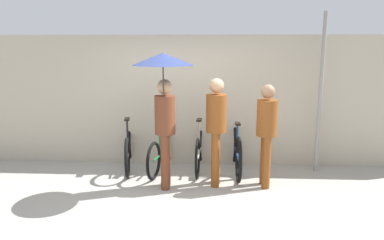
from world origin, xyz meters
name	(u,v)px	position (x,y,z in m)	size (l,w,h in m)	color
ground_plane	(172,207)	(0.00, 0.00, 0.00)	(30.00, 30.00, 0.00)	#9E998E
back_wall	(183,101)	(0.00, 2.04, 1.21)	(10.38, 0.12, 2.41)	#B2A893
parked_bicycle_0	(129,148)	(-0.98, 1.68, 0.36)	(0.49, 1.72, 1.02)	black
parked_bicycle_1	(164,151)	(-0.33, 1.63, 0.35)	(0.50, 1.73, 1.06)	black
parked_bicycle_2	(200,149)	(0.33, 1.67, 0.37)	(0.44, 1.68, 0.97)	black
parked_bicycle_3	(236,150)	(0.98, 1.61, 0.40)	(0.44, 1.86, 0.99)	black
pedestrian_leading	(164,87)	(-0.18, 0.66, 1.62)	(0.91, 0.91, 2.13)	brown
pedestrian_center	(216,123)	(0.61, 0.90, 1.02)	(0.32, 0.32, 1.73)	brown
pedestrian_trailing	(267,128)	(1.40, 0.89, 0.96)	(0.32, 0.32, 1.64)	brown
awning_pole	(320,94)	(2.41, 1.68, 1.39)	(0.07, 0.07, 2.79)	gray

